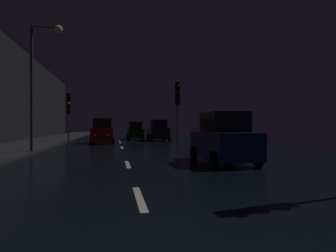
% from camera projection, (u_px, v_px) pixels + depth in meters
% --- Properties ---
extents(ground, '(26.48, 84.00, 0.02)m').
position_uv_depth(ground, '(120.00, 142.00, 27.45)').
color(ground, black).
extents(sidewalk_left, '(4.40, 84.00, 0.15)m').
position_uv_depth(sidewalk_left, '(39.00, 142.00, 26.19)').
color(sidewalk_left, '#28282B').
rests_on(sidewalk_left, ground).
extents(lane_centerline, '(0.16, 28.23, 0.01)m').
position_uv_depth(lane_centerline, '(122.00, 149.00, 19.60)').
color(lane_centerline, beige).
rests_on(lane_centerline, ground).
extents(traffic_light_far_right, '(0.37, 0.48, 5.21)m').
position_uv_depth(traffic_light_far_right, '(178.00, 99.00, 25.01)').
color(traffic_light_far_right, '#38383A').
rests_on(traffic_light_far_right, ground).
extents(traffic_light_far_left, '(0.38, 0.49, 4.59)m').
position_uv_depth(traffic_light_far_left, '(69.00, 107.00, 27.72)').
color(traffic_light_far_left, '#38383A').
rests_on(traffic_light_far_left, ground).
extents(streetlamp_overhead, '(1.70, 0.44, 7.08)m').
position_uv_depth(streetlamp_overhead, '(41.00, 68.00, 16.17)').
color(streetlamp_overhead, '#2D2D30').
rests_on(streetlamp_overhead, ground).
extents(car_approaching_headlights, '(2.01, 4.35, 2.19)m').
position_uv_depth(car_approaching_headlights, '(103.00, 132.00, 26.20)').
color(car_approaching_headlights, maroon).
rests_on(car_approaching_headlights, ground).
extents(car_distant_taillights, '(1.81, 3.93, 1.98)m').
position_uv_depth(car_distant_taillights, '(135.00, 131.00, 33.37)').
color(car_distant_taillights, '#0F3819').
rests_on(car_distant_taillights, ground).
extents(car_parked_right_far, '(1.97, 4.26, 2.14)m').
position_uv_depth(car_parked_right_far, '(158.00, 131.00, 30.57)').
color(car_parked_right_far, black).
rests_on(car_parked_right_far, ground).
extents(car_parked_right_near, '(1.93, 4.18, 2.11)m').
position_uv_depth(car_parked_right_near, '(223.00, 140.00, 12.36)').
color(car_parked_right_near, '#141E51').
rests_on(car_parked_right_near, ground).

